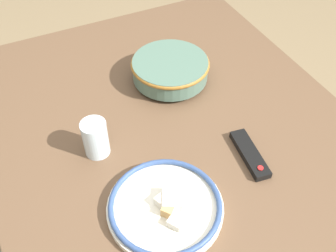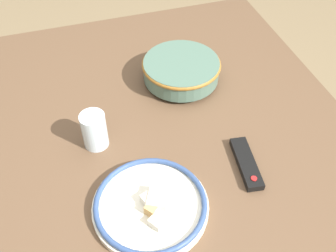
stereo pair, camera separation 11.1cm
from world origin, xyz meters
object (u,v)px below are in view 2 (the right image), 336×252
noodle_bowl (181,70)px  food_plate (151,205)px  tv_remote (246,163)px  drinking_glass (94,130)px

noodle_bowl → food_plate: size_ratio=0.89×
tv_remote → drinking_glass: bearing=-20.6°
food_plate → drinking_glass: bearing=-160.4°
tv_remote → drinking_glass: size_ratio=1.59×
food_plate → drinking_glass: 0.27m
food_plate → drinking_glass: size_ratio=2.62×
noodle_bowl → drinking_glass: drinking_glass is taller
tv_remote → drinking_glass: drinking_glass is taller
tv_remote → drinking_glass: (-0.20, -0.37, 0.04)m
noodle_bowl → food_plate: 0.50m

